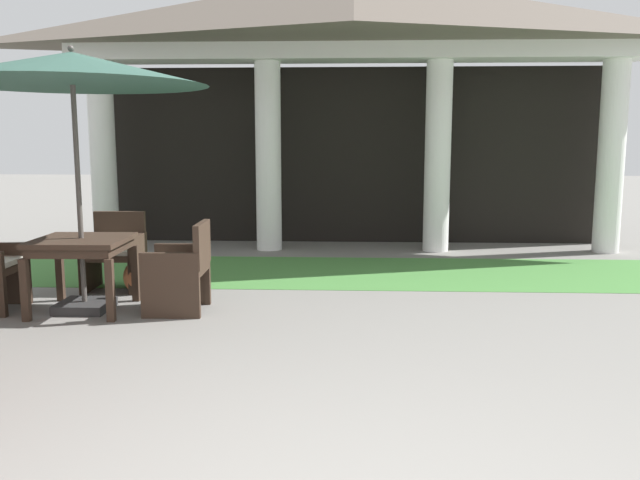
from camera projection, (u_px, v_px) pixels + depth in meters
background_pavilion at (353, 39)px, 9.84m from camera, size 8.92×2.75×4.10m
lawn_strip at (352, 272)px, 8.48m from camera, size 10.72×2.11×0.01m
patio_table_mid_left at (82, 249)px, 6.48m from camera, size 0.90×0.90×0.73m
patio_umbrella_mid_left at (72, 71)px, 6.23m from camera, size 2.57×2.57×2.57m
patio_chair_mid_left_east at (180, 270)px, 6.50m from camera, size 0.59×0.62×0.89m
patio_chair_mid_left_north at (115, 254)px, 7.48m from camera, size 0.63×0.60×0.87m
terracotta_urn at (137, 277)px, 7.31m from camera, size 0.28×0.28×0.44m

